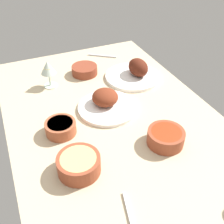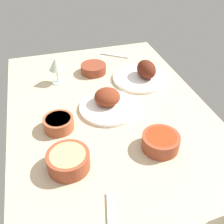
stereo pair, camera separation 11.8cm
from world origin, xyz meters
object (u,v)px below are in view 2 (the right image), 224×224
Objects in this scene: plate_near_viewer at (108,102)px; spoon_loose at (114,56)px; wine_glass at (56,65)px; bowl_soup at (59,123)px; fork_loose at (109,219)px; plate_far_side at (143,74)px; bowl_sauce at (161,141)px; bowl_pasta at (68,160)px; bowl_cream at (93,68)px.

plate_near_viewer is 52.44cm from spoon_loose.
wine_glass reaches higher than spoon_loose.
plate_near_viewer reaches higher than bowl_soup.
fork_loose is (82.72, 4.50, -9.53)cm from wine_glass.
plate_far_side is 2.03× the size of bowl_sauce.
wine_glass is 0.78× the size of fork_loose.
plate_far_side is 2.10× the size of wine_glass.
bowl_pasta is 1.06× the size of bowl_sauce.
wine_glass is (-59.34, -31.53, 6.71)cm from bowl_sauce.
plate_far_side is 1.92× the size of bowl_pasta.
bowl_sauce reaches higher than bowl_cream.
bowl_soup is 0.70× the size of fork_loose.
spoon_loose is (-15.97, 16.88, -2.24)cm from bowl_cream.
plate_far_side is at bearing 58.83° from bowl_cream.
bowl_soup is 48.37cm from bowl_cream.
plate_far_side reaches higher than bowl_pasta.
bowl_pasta is at bearing -20.55° from bowl_cream.
bowl_soup is (27.37, -48.19, -0.12)cm from plate_far_side.
plate_near_viewer is at bearing -52.56° from plate_far_side.
bowl_soup is 0.90× the size of wine_glass.
wine_glass is (-37.12, 4.36, 7.02)cm from bowl_soup.
bowl_cream is 88.71cm from fork_loose.
spoon_loose is (-20.53, 37.05, -9.53)cm from wine_glass.
bowl_cream is at bearing 102.76° from wine_glass.
bowl_cream is at bearing 159.45° from bowl_pasta.
plate_far_side is at bearing 119.59° from bowl_soup.
wine_glass reaches higher than bowl_sauce.
wine_glass reaches higher than bowl_pasta.
plate_near_viewer reaches higher than fork_loose.
bowl_pasta is 25.16cm from fork_loose.
bowl_cream is 0.78× the size of fork_loose.
plate_far_side reaches higher than bowl_cream.
plate_near_viewer is 56.03cm from fork_loose.
bowl_cream reaches higher than spoon_loose.
bowl_sauce is (63.90, 11.37, 0.58)cm from bowl_cream.
bowl_sauce is 0.80× the size of fork_loose.
bowl_pasta is 0.85× the size of fork_loose.
fork_loose is at bearing 10.99° from bowl_soup.
spoon_loose is at bearing 144.32° from bowl_soup.
wine_glass reaches higher than plate_near_viewer.
plate_near_viewer reaches higher than bowl_sauce.
bowl_cream is (-33.25, 1.05, -0.11)cm from plate_near_viewer.
fork_loose is at bearing -15.13° from plate_near_viewer.
wine_glass reaches higher than fork_loose.
bowl_soup is at bearing -6.69° from wine_glass.
fork_loose is (87.29, -15.67, -2.24)cm from bowl_cream.
bowl_sauce is 1.03× the size of wine_glass.
plate_far_side is 82.94cm from fork_loose.
bowl_cream is 0.97× the size of bowl_sauce.
fork_loose is (54.04, -14.62, -2.34)cm from plate_near_viewer.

